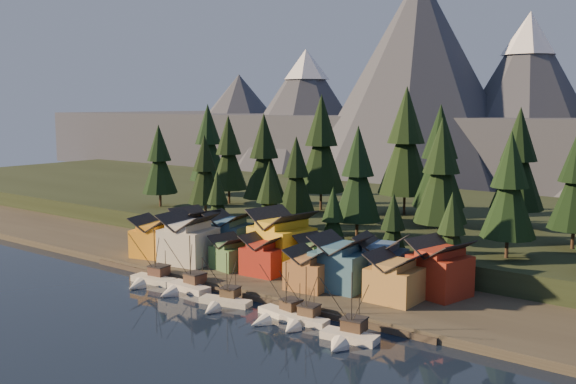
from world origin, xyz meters
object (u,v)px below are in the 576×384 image
Objects in this scene: boat_3 at (222,296)px; house_back_1 at (229,233)px; boat_4 at (278,308)px; boat_5 at (302,313)px; house_front_1 at (189,237)px; boat_6 at (347,327)px; house_back_0 at (195,229)px; house_front_0 at (155,236)px; boat_1 at (149,272)px; boat_2 at (184,280)px.

house_back_1 is (-20.76, 24.43, 4.73)m from boat_3.
boat_3 is 32.40m from house_back_1.
house_back_1 is (-32.83, 23.90, 4.69)m from boat_4.
boat_4 is at bearing -48.36° from house_back_1.
house_front_1 is at bearing 155.52° from boat_5.
house_back_0 is (-56.15, 24.02, 4.35)m from boat_6.
house_back_1 is at bearing 21.70° from house_back_0.
boat_3 is 1.02× the size of house_back_1.
house_front_0 is at bearing 144.88° from boat_3.
house_back_0 reaches higher than boat_4.
boat_6 is 61.23m from house_back_0.
boat_4 is 40.88m from house_back_1.
boat_6 is at bearing -15.73° from boat_3.
boat_4 is 37.95m from house_front_1.
boat_5 is (37.83, -1.08, -0.27)m from boat_1.
boat_5 is 51.84m from house_front_0.
boat_1 is 1.14× the size of boat_5.
house_front_0 reaches higher than boat_5.
boat_6 is 1.08× the size of house_front_0.
house_back_1 reaches higher than boat_2.
boat_6 is 54.17m from house_back_1.
boat_2 is (9.32, 0.38, -0.03)m from boat_1.
house_back_1 is at bearing 141.99° from boat_5.
house_front_0 is 10.25m from house_front_1.
boat_1 is 1.14× the size of house_back_1.
boat_4 is 14.68m from boat_6.
boat_3 is 1.02× the size of house_back_0.
boat_4 reaches higher than boat_3.
house_front_1 reaches higher than boat_1.
boat_5 is at bearing -29.86° from house_front_0.
boat_5 is 42.30m from house_front_1.
boat_3 is 26.66m from boat_6.
boat_5 is at bearing 161.20° from boat_6.
boat_1 reaches higher than boat_6.
house_front_1 is at bearing -42.26° from house_back_0.
house_front_1 is at bearing 135.74° from boat_2.
house_back_1 reaches higher than boat_3.
house_front_0 is (-45.24, 13.29, 4.26)m from boat_4.
boat_6 is 52.20m from house_front_1.
boat_4 is 1.05× the size of boat_5.
boat_2 is 17.23m from house_front_1.
boat_2 is 38.50m from boat_6.
boat_3 is at bearing -27.88° from house_back_0.
boat_5 is (4.70, 0.01, 0.14)m from boat_4.
house_front_1 is (-39.73, 13.64, 5.00)m from boat_5.
house_back_1 reaches higher than house_front_0.
boat_1 is at bearing -103.05° from house_back_1.
house_back_0 is (3.62, 8.70, 0.53)m from house_front_0.
house_front_1 reaches higher than boat_3.
boat_4 is at bearing 164.99° from boat_6.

